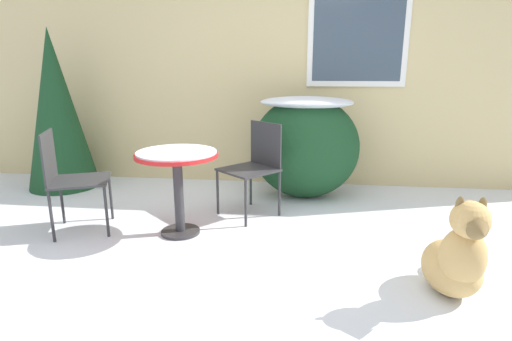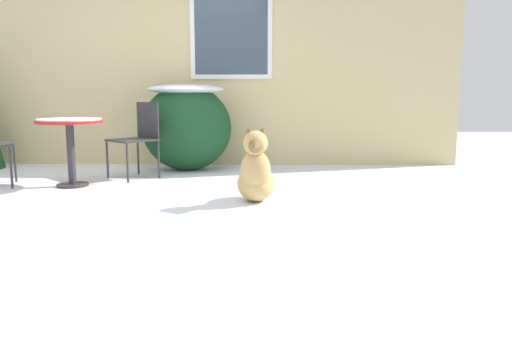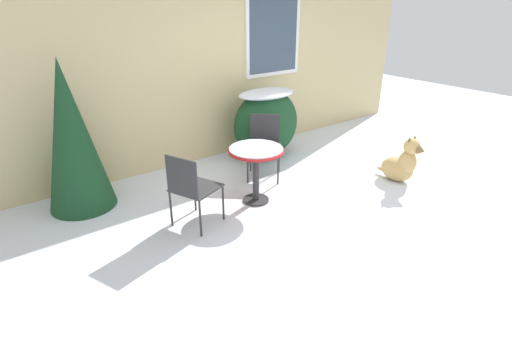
{
  "view_description": "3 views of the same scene",
  "coord_description": "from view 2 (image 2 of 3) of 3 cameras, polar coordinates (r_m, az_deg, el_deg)",
  "views": [
    {
      "loc": [
        0.37,
        -2.55,
        1.38
      ],
      "look_at": [
        0.0,
        0.6,
        0.55
      ],
      "focal_mm": 28.0,
      "sensor_mm": 36.0,
      "label": 1
    },
    {
      "loc": [
        1.41,
        -4.63,
        0.98
      ],
      "look_at": [
        1.32,
        -0.16,
        0.28
      ],
      "focal_mm": 35.0,
      "sensor_mm": 36.0,
      "label": 2
    },
    {
      "loc": [
        -3.33,
        -3.06,
        2.39
      ],
      "look_at": [
        -0.64,
        0.52,
        0.42
      ],
      "focal_mm": 28.0,
      "sensor_mm": 36.0,
      "label": 3
    }
  ],
  "objects": [
    {
      "name": "shrub_left",
      "position": [
        6.36,
        -7.96,
        5.17
      ],
      "size": [
        1.13,
        0.7,
        1.08
      ],
      "color": "#194223",
      "rests_on": "ground_plane"
    },
    {
      "name": "ground_plane",
      "position": [
        4.94,
        -15.45,
        -2.87
      ],
      "size": [
        16.0,
        16.0,
        0.0
      ],
      "primitive_type": "plane",
      "color": "silver"
    },
    {
      "name": "patio_table",
      "position": [
        5.56,
        -20.5,
        4.1
      ],
      "size": [
        0.67,
        0.67,
        0.71
      ],
      "color": "#2D2D30",
      "rests_on": "ground_plane"
    },
    {
      "name": "dog",
      "position": [
        4.47,
        -0.02,
        -0.49
      ],
      "size": [
        0.34,
        0.68,
        0.68
      ],
      "rotation": [
        0.0,
        0.0,
        -0.0
      ],
      "color": "tan",
      "rests_on": "ground_plane"
    },
    {
      "name": "patio_chair_near_table",
      "position": [
        5.92,
        -13.34,
        3.91
      ],
      "size": [
        0.64,
        0.64,
        0.87
      ],
      "rotation": [
        0.0,
        0.0,
        -0.73
      ],
      "color": "#2D2D30",
      "rests_on": "ground_plane"
    },
    {
      "name": "house_wall",
      "position": [
        7.0,
        -10.35,
        14.01
      ],
      "size": [
        8.0,
        0.1,
        3.2
      ],
      "color": "#D1BC84",
      "rests_on": "ground_plane"
    }
  ]
}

